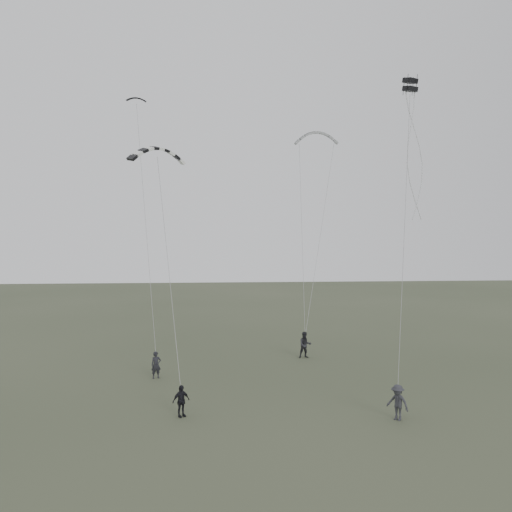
{
  "coord_description": "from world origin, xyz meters",
  "views": [
    {
      "loc": [
        -2.02,
        -25.48,
        8.38
      ],
      "look_at": [
        0.44,
        4.48,
        7.33
      ],
      "focal_mm": 35.0,
      "sensor_mm": 36.0,
      "label": 1
    }
  ],
  "objects": [
    {
      "name": "flyer_far",
      "position": [
        6.36,
        -3.35,
        0.82
      ],
      "size": [
        1.16,
        1.2,
        1.65
      ],
      "primitive_type": "imported",
      "rotation": [
        0.0,
        0.0,
        -0.85
      ],
      "color": "#2C2C31",
      "rests_on": "ground"
    },
    {
      "name": "kite_pale_large",
      "position": [
        6.16,
        14.44,
        16.93
      ],
      "size": [
        3.59,
        1.36,
        1.58
      ],
      "primitive_type": null,
      "rotation": [
        0.15,
        0.0,
        -0.1
      ],
      "color": "#989A9C",
      "rests_on": "flyer_right"
    },
    {
      "name": "flyer_left",
      "position": [
        -5.57,
        4.54,
        0.8
      ],
      "size": [
        0.68,
        0.57,
        1.61
      ],
      "primitive_type": "imported",
      "rotation": [
        0.0,
        0.0,
        0.36
      ],
      "color": "black",
      "rests_on": "ground"
    },
    {
      "name": "kite_box",
      "position": [
        8.56,
        1.1,
        16.73
      ],
      "size": [
        0.84,
        0.92,
        0.81
      ],
      "primitive_type": null,
      "rotation": [
        0.23,
        0.0,
        0.42
      ],
      "color": "black",
      "rests_on": "flyer_far"
    },
    {
      "name": "flyer_center",
      "position": [
        -3.64,
        -2.11,
        0.75
      ],
      "size": [
        0.93,
        0.79,
        1.5
      ],
      "primitive_type": "imported",
      "rotation": [
        0.0,
        0.0,
        0.58
      ],
      "color": "black",
      "rests_on": "ground"
    },
    {
      "name": "kite_dark_small",
      "position": [
        -7.52,
        10.49,
        18.27
      ],
      "size": [
        1.45,
        0.8,
        0.57
      ],
      "primitive_type": null,
      "rotation": [
        0.28,
        0.0,
        0.22
      ],
      "color": "black",
      "rests_on": "flyer_left"
    },
    {
      "name": "flyer_right",
      "position": [
        4.26,
        8.88,
        0.92
      ],
      "size": [
        0.94,
        0.76,
        1.83
      ],
      "primitive_type": "imported",
      "rotation": [
        0.0,
        0.0,
        0.08
      ],
      "color": "black",
      "rests_on": "ground"
    },
    {
      "name": "kite_striped",
      "position": [
        -5.11,
        1.84,
        13.24
      ],
      "size": [
        3.22,
        2.23,
        1.35
      ],
      "primitive_type": null,
      "rotation": [
        0.24,
        0.0,
        0.44
      ],
      "color": "black",
      "rests_on": "flyer_center"
    },
    {
      "name": "ground",
      "position": [
        0.0,
        0.0,
        0.0
      ],
      "size": [
        140.0,
        140.0,
        0.0
      ],
      "primitive_type": "plane",
      "color": "#3A432D",
      "rests_on": "ground"
    }
  ]
}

